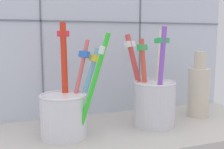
# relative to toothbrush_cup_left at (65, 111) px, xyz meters

# --- Properties ---
(counter_slab) EXTENTS (0.64, 0.22, 0.02)m
(counter_slab) POSITION_rel_toothbrush_cup_left_xyz_m (0.08, 0.00, -0.05)
(counter_slab) COLOR #BCB7AD
(counter_slab) RESTS_ON ground
(tile_wall_back) EXTENTS (0.64, 0.02, 0.45)m
(tile_wall_back) POSITION_rel_toothbrush_cup_left_xyz_m (0.08, 0.12, 0.16)
(tile_wall_back) COLOR silver
(tile_wall_back) RESTS_ON ground
(toothbrush_cup_left) EXTENTS (0.11, 0.10, 0.19)m
(toothbrush_cup_left) POSITION_rel_toothbrush_cup_left_xyz_m (0.00, 0.00, 0.00)
(toothbrush_cup_left) COLOR white
(toothbrush_cup_left) RESTS_ON counter_slab
(toothbrush_cup_right) EXTENTS (0.08, 0.10, 0.18)m
(toothbrush_cup_right) POSITION_rel_toothbrush_cup_left_xyz_m (0.17, 0.00, 0.01)
(toothbrush_cup_right) COLOR silver
(toothbrush_cup_right) RESTS_ON counter_slab
(ceramic_vase) EXTENTS (0.04, 0.04, 0.14)m
(ceramic_vase) POSITION_rel_toothbrush_cup_left_xyz_m (0.28, 0.02, 0.01)
(ceramic_vase) COLOR beige
(ceramic_vase) RESTS_ON counter_slab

